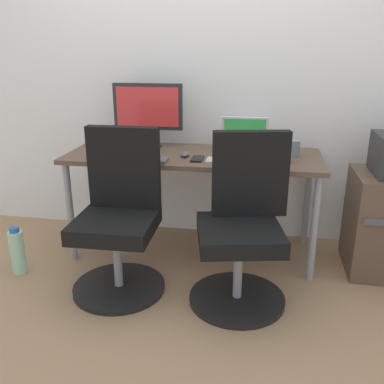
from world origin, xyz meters
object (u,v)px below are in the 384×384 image
object	(u,v)px
office_chair_left	(119,219)
coffee_mug	(284,155)
water_bottle_on_floor	(17,251)
open_laptop	(244,143)
office_chair_right	(243,228)
desktop_monitor	(148,111)

from	to	relation	value
office_chair_left	coffee_mug	xyz separation A→B (m)	(0.92, 0.39, 0.32)
water_bottle_on_floor	open_laptop	world-z (taller)	open_laptop
office_chair_left	office_chair_right	xyz separation A→B (m)	(0.71, -0.00, 0.00)
open_laptop	coffee_mug	size ratio (longest dim) A/B	3.37
coffee_mug	water_bottle_on_floor	bearing A→B (deg)	-167.08
office_chair_left	open_laptop	world-z (taller)	office_chair_left
office_chair_left	desktop_monitor	bearing A→B (deg)	89.63
office_chair_right	coffee_mug	distance (m)	0.55
office_chair_left	water_bottle_on_floor	distance (m)	0.75
office_chair_right	water_bottle_on_floor	size ratio (longest dim) A/B	3.03
office_chair_left	office_chair_right	size ratio (longest dim) A/B	1.00
office_chair_left	open_laptop	size ratio (longest dim) A/B	3.03
office_chair_right	water_bottle_on_floor	bearing A→B (deg)	179.11
office_chair_right	open_laptop	xyz separation A→B (m)	(-0.04, 0.65, 0.33)
coffee_mug	desktop_monitor	bearing A→B (deg)	163.13
desktop_monitor	office_chair_right	bearing A→B (deg)	-43.59
desktop_monitor	office_chair_left	bearing A→B (deg)	-90.37
water_bottle_on_floor	open_laptop	bearing A→B (deg)	24.97
desktop_monitor	water_bottle_on_floor	bearing A→B (deg)	-137.11
water_bottle_on_floor	coffee_mug	xyz separation A→B (m)	(1.61, 0.37, 0.60)
water_bottle_on_floor	open_laptop	distance (m)	1.62
office_chair_right	water_bottle_on_floor	distance (m)	1.43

